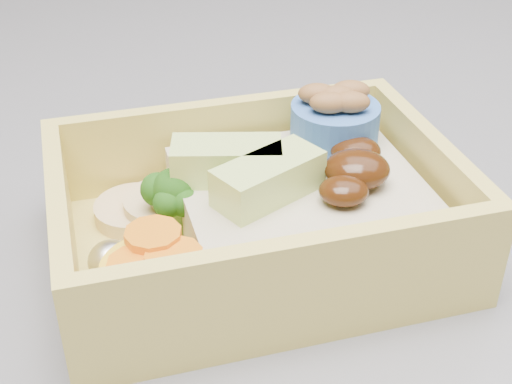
{
  "coord_description": "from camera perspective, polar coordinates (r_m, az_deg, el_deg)",
  "views": [
    {
      "loc": [
        -0.1,
        -0.54,
        1.16
      ],
      "look_at": [
        -0.1,
        -0.23,
        0.96
      ],
      "focal_mm": 50.0,
      "sensor_mm": 36.0,
      "label": 1
    }
  ],
  "objects": [
    {
      "name": "bento_box",
      "position": [
        0.38,
        0.81,
        -1.43
      ],
      "size": [
        0.24,
        0.2,
        0.08
      ],
      "rotation": [
        0.0,
        0.0,
        0.29
      ],
      "color": "#D8C459",
      "rests_on": "island"
    }
  ]
}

